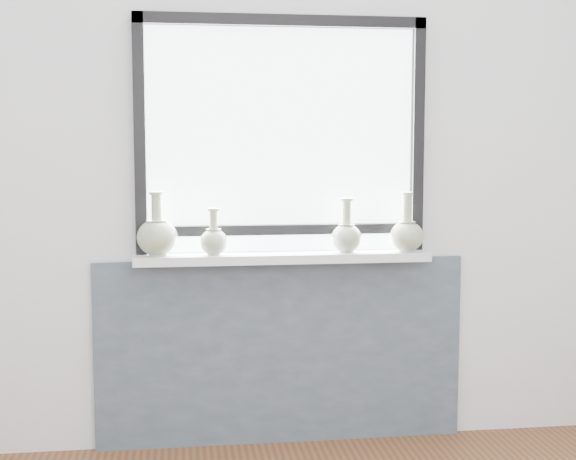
{
  "coord_description": "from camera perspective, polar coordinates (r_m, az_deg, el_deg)",
  "views": [
    {
      "loc": [
        -0.46,
        -1.81,
        1.38
      ],
      "look_at": [
        0.0,
        1.55,
        1.02
      ],
      "focal_mm": 50.0,
      "sensor_mm": 36.0,
      "label": 1
    }
  ],
  "objects": [
    {
      "name": "vase_d",
      "position": [
        3.66,
        8.44,
        -0.26
      ],
      "size": [
        0.15,
        0.15,
        0.27
      ],
      "rotation": [
        0.0,
        0.0,
        0.26
      ],
      "color": "#A0AF8C",
      "rests_on": "windowsill"
    },
    {
      "name": "vase_b",
      "position": [
        3.52,
        -5.31,
        -0.69
      ],
      "size": [
        0.12,
        0.12,
        0.21
      ],
      "rotation": [
        0.0,
        0.0,
        0.01
      ],
      "color": "#A0AF8C",
      "rests_on": "windowsill"
    },
    {
      "name": "vase_c",
      "position": [
        3.61,
        4.18,
        -0.38
      ],
      "size": [
        0.14,
        0.14,
        0.24
      ],
      "rotation": [
        0.0,
        0.0,
        0.43
      ],
      "color": "#A0AF8C",
      "rests_on": "windowsill"
    },
    {
      "name": "windowsill",
      "position": [
        3.59,
        -0.34,
        -1.96
      ],
      "size": [
        1.32,
        0.18,
        0.04
      ],
      "primitive_type": "cube",
      "color": "silver",
      "rests_on": "apron_panel"
    },
    {
      "name": "vase_a",
      "position": [
        3.53,
        -9.29,
        -0.36
      ],
      "size": [
        0.18,
        0.18,
        0.28
      ],
      "rotation": [
        0.0,
        0.0,
        0.43
      ],
      "color": "#A0AF8C",
      "rests_on": "windowsill"
    },
    {
      "name": "window",
      "position": [
        3.62,
        -0.48,
        7.02
      ],
      "size": [
        1.3,
        0.06,
        1.05
      ],
      "color": "black",
      "rests_on": "windowsill"
    },
    {
      "name": "apron_panel",
      "position": [
        3.75,
        -0.48,
        -8.64
      ],
      "size": [
        1.7,
        0.03,
        0.86
      ],
      "primitive_type": "cube",
      "color": "#505B6B",
      "rests_on": "ground"
    },
    {
      "name": "back_wall",
      "position": [
        3.65,
        -0.55,
        4.8
      ],
      "size": [
        3.6,
        0.02,
        2.6
      ],
      "primitive_type": "cube",
      "color": "silver",
      "rests_on": "ground"
    }
  ]
}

